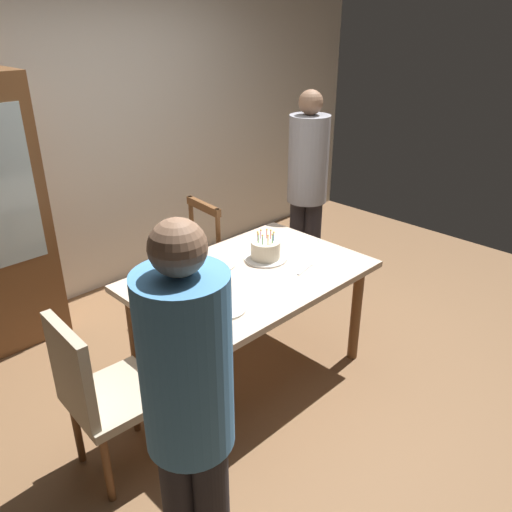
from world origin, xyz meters
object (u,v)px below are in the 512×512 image
person_guest (307,183)px  plate_near_celebrant (226,309)px  chair_spindle_back (188,268)px  person_celebrant (189,408)px  plate_far_side (218,265)px  birthday_cake (265,251)px  dining_table (250,286)px  chair_upholstered (98,391)px

person_guest → plate_near_celebrant: bearing=-154.7°
chair_spindle_back → person_guest: size_ratio=0.56×
chair_spindle_back → person_celebrant: size_ratio=0.57×
plate_far_side → chair_spindle_back: size_ratio=0.23×
plate_far_side → person_guest: 1.27m
plate_near_celebrant → birthday_cake: bearing=25.5°
dining_table → plate_far_side: 0.25m
dining_table → person_guest: size_ratio=0.86×
birthday_cake → chair_spindle_back: size_ratio=0.29×
chair_spindle_back → person_celebrant: bearing=-127.1°
plate_near_celebrant → chair_upholstered: 0.77m
plate_near_celebrant → person_guest: (1.54, 0.73, 0.21)m
birthday_cake → person_guest: person_guest is taller
dining_table → person_celebrant: 1.47m
birthday_cake → chair_spindle_back: (-0.09, 0.73, -0.36)m
dining_table → birthday_cake: bearing=18.9°
birthday_cake → plate_far_side: (-0.28, 0.15, -0.05)m
chair_upholstered → person_guest: size_ratio=0.56×
dining_table → chair_spindle_back: chair_spindle_back is taller
dining_table → plate_near_celebrant: 0.47m
birthday_cake → plate_near_celebrant: (-0.61, -0.29, -0.05)m
chair_upholstered → plate_near_celebrant: bearing=-11.9°
person_guest → dining_table: bearing=-156.0°
plate_near_celebrant → plate_far_side: size_ratio=1.00×
chair_spindle_back → birthday_cake: bearing=-82.9°
birthday_cake → person_celebrant: person_celebrant is taller
person_celebrant → chair_spindle_back: bearing=52.9°
chair_spindle_back → chair_upholstered: size_ratio=1.00×
chair_spindle_back → person_celebrant: (-1.27, -1.67, 0.49)m
birthday_cake → chair_spindle_back: same height
person_guest → chair_upholstered: bearing=-165.7°
plate_near_celebrant → person_celebrant: bearing=-139.1°
plate_near_celebrant → person_celebrant: 1.01m
birthday_cake → person_celebrant: 1.66m
plate_near_celebrant → chair_spindle_back: 1.19m
dining_table → person_celebrant: person_celebrant is taller
chair_upholstered → person_celebrant: size_ratio=0.57×
chair_spindle_back → person_celebrant: 2.16m
chair_spindle_back → plate_near_celebrant: bearing=-116.8°
plate_far_side → person_celebrant: size_ratio=0.13×
plate_far_side → chair_spindle_back: chair_spindle_back is taller
plate_far_side → person_celebrant: (-1.08, -1.09, 0.19)m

